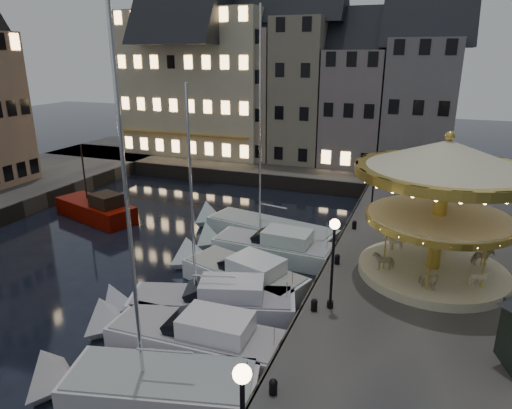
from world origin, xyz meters
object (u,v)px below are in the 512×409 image
at_px(bollard_d, 354,224).
at_px(streetlamp_b, 333,251).
at_px(streetlamp_c, 374,176).
at_px(motorboat_f, 264,230).
at_px(motorboat_a, 147,386).
at_px(motorboat_c, 204,304).
at_px(bollard_c, 337,259).
at_px(motorboat_e, 267,247).
at_px(red_fishing_boat, 97,210).
at_px(bollard_b, 314,304).
at_px(motorboat_b, 188,337).
at_px(bollard_a, 273,386).
at_px(carousel, 444,184).
at_px(motorboat_d, 239,274).

bearing_deg(bollard_d, streetlamp_b, -86.57).
height_order(streetlamp_c, motorboat_f, motorboat_f).
bearing_deg(motorboat_a, motorboat_c, 95.92).
bearing_deg(streetlamp_c, bollard_c, -93.81).
bearing_deg(motorboat_e, bollard_d, 35.82).
bearing_deg(bollard_c, red_fishing_boat, 168.29).
distance_m(motorboat_e, red_fishing_boat, 14.52).
distance_m(bollard_b, motorboat_b, 5.57).
height_order(bollard_a, motorboat_b, motorboat_b).
xyz_separation_m(streetlamp_c, motorboat_e, (-5.30, -6.89, -3.37)).
distance_m(motorboat_e, motorboat_f, 3.28).
relative_size(streetlamp_c, bollard_b, 7.32).
bearing_deg(motorboat_c, streetlamp_b, 7.60).
xyz_separation_m(streetlamp_c, motorboat_c, (-5.85, -14.28, -3.34)).
distance_m(bollard_c, carousel, 6.57).
bearing_deg(bollard_d, carousel, -46.83).
relative_size(streetlamp_c, motorboat_b, 0.49).
height_order(motorboat_a, motorboat_c, motorboat_a).
bearing_deg(streetlamp_c, bollard_a, -91.76).
relative_size(streetlamp_c, motorboat_e, 0.49).
xyz_separation_m(motorboat_c, motorboat_d, (0.32, 3.42, -0.04)).
distance_m(streetlamp_c, motorboat_f, 8.44).
bearing_deg(streetlamp_b, carousel, 49.91).
bearing_deg(streetlamp_c, motorboat_d, -117.02).
height_order(streetlamp_c, bollard_b, streetlamp_c).
bearing_deg(streetlamp_c, streetlamp_b, -90.00).
relative_size(streetlamp_b, bollard_b, 7.32).
distance_m(bollard_a, motorboat_e, 13.49).
relative_size(motorboat_c, motorboat_e, 1.39).
relative_size(bollard_d, red_fishing_boat, 0.08).
bearing_deg(motorboat_c, carousel, 29.73).
xyz_separation_m(streetlamp_b, bollard_a, (-0.60, -6.00, -2.41)).
relative_size(bollard_c, motorboat_d, 0.07).
bearing_deg(motorboat_d, motorboat_c, -95.26).
xyz_separation_m(motorboat_a, motorboat_b, (0.02, 3.04, 0.10)).
relative_size(bollard_b, carousel, 0.07).
bearing_deg(streetlamp_b, motorboat_c, -172.40).
relative_size(bollard_a, bollard_b, 1.00).
xyz_separation_m(bollard_a, red_fishing_boat, (-19.10, 14.46, -0.91)).
relative_size(streetlamp_c, bollard_a, 7.32).
xyz_separation_m(bollard_a, motorboat_e, (-4.70, 12.61, -0.96)).
xyz_separation_m(motorboat_c, carousel, (10.00, 5.71, 5.44)).
bearing_deg(motorboat_b, motorboat_d, 92.77).
relative_size(bollard_b, motorboat_c, 0.05).
bearing_deg(motorboat_a, bollard_c, 66.93).
bearing_deg(bollard_a, motorboat_f, 111.13).
bearing_deg(bollard_b, motorboat_f, 120.83).
bearing_deg(motorboat_c, bollard_c, 45.16).
bearing_deg(motorboat_b, motorboat_c, 103.01).
bearing_deg(red_fishing_boat, streetlamp_c, 14.36).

